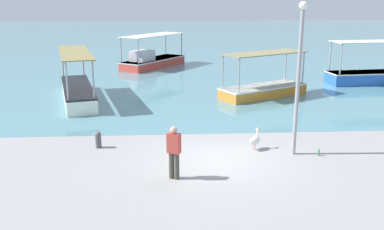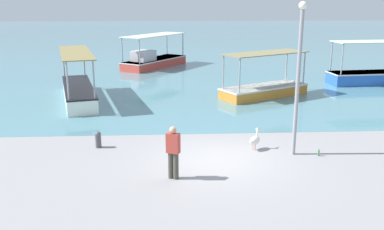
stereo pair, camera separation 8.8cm
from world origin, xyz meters
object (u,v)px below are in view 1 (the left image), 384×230
object	(u,v)px
fishing_boat_center	(78,90)
mooring_bollard	(98,139)
fisherman_standing	(174,151)
fishing_boat_far_left	(152,60)
glass_bottle	(319,153)
fishing_boat_far_right	(263,88)
fishing_boat_near_left	(370,75)
pelican	(255,140)
lamp_post	(299,71)

from	to	relation	value
fishing_boat_center	mooring_bollard	xyz separation A→B (m)	(2.27, -7.78, -0.23)
mooring_bollard	fisherman_standing	size ratio (longest dim) A/B	0.37
fishing_boat_far_left	glass_bottle	distance (m)	21.54
fishing_boat_far_left	fisherman_standing	xyz separation A→B (m)	(1.38, -22.20, 0.31)
fishing_boat_center	mooring_bollard	distance (m)	8.11
fishing_boat_far_right	fishing_boat_far_left	bearing A→B (deg)	121.30
fishing_boat_near_left	glass_bottle	xyz separation A→B (m)	(-7.93, -12.88, -0.46)
fishing_boat_center	glass_bottle	world-z (taller)	fishing_boat_center
pelican	lamp_post	size ratio (longest dim) A/B	0.15
pelican	fishing_boat_near_left	bearing A→B (deg)	50.23
pelican	mooring_bollard	world-z (taller)	pelican
glass_bottle	mooring_bollard	bearing A→B (deg)	170.54
pelican	fisherman_standing	size ratio (longest dim) A/B	0.47
fishing_boat_far_left	pelican	size ratio (longest dim) A/B	7.96
fishing_boat_far_left	fisherman_standing	world-z (taller)	fishing_boat_far_left
mooring_bollard	fisherman_standing	distance (m)	4.14
lamp_post	mooring_bollard	size ratio (longest dim) A/B	8.54
fishing_boat_far_right	lamp_post	bearing A→B (deg)	-95.89
fishing_boat_far_left	mooring_bollard	bearing A→B (deg)	-94.18
pelican	glass_bottle	distance (m)	2.30
fisherman_standing	glass_bottle	bearing A→B (deg)	18.05
lamp_post	fisherman_standing	world-z (taller)	lamp_post
fishing_boat_far_left	lamp_post	world-z (taller)	lamp_post
mooring_bollard	fisherman_standing	xyz separation A→B (m)	(2.78, -3.01, 0.57)
fisherman_standing	glass_bottle	world-z (taller)	fisherman_standing
fishing_boat_center	fishing_boat_far_right	size ratio (longest dim) A/B	1.31
fishing_boat_far_right	glass_bottle	world-z (taller)	fishing_boat_far_right
pelican	mooring_bollard	size ratio (longest dim) A/B	1.28
fisherman_standing	fishing_boat_far_left	bearing A→B (deg)	93.55
fishing_boat_near_left	lamp_post	bearing A→B (deg)	-124.75
mooring_bollard	fisherman_standing	world-z (taller)	fisherman_standing
fishing_boat_far_left	lamp_post	xyz separation A→B (m)	(5.71, -20.28, 2.42)
fishing_boat_near_left	lamp_post	size ratio (longest dim) A/B	1.07
fishing_boat_far_left	fishing_boat_far_right	bearing A→B (deg)	-58.70
fishing_boat_near_left	fishing_boat_far_right	xyz separation A→B (m)	(-7.82, -3.33, -0.07)
fishing_boat_center	lamp_post	size ratio (longest dim) A/B	1.33
fishing_boat_center	fishing_boat_far_right	world-z (taller)	fishing_boat_center
fishing_boat_near_left	pelican	bearing A→B (deg)	-129.77
glass_bottle	fishing_boat_center	bearing A→B (deg)	138.32
lamp_post	glass_bottle	xyz separation A→B (m)	(0.85, -0.23, -2.91)
fishing_boat_far_left	lamp_post	distance (m)	21.21
fishing_boat_far_left	glass_bottle	size ratio (longest dim) A/B	23.60
fishing_boat_far_left	pelican	distance (m)	20.23
fishing_boat_near_left	mooring_bollard	size ratio (longest dim) A/B	9.16
fishing_boat_center	fishing_boat_far_left	xyz separation A→B (m)	(3.67, 11.40, 0.03)
fishing_boat_near_left	fisherman_standing	bearing A→B (deg)	-131.98
fishing_boat_near_left	fishing_boat_far_right	size ratio (longest dim) A/B	1.05
fishing_boat_far_right	fishing_boat_far_left	distance (m)	12.83
fishing_boat_center	fishing_boat_near_left	distance (m)	18.54
fishing_boat_center	pelican	distance (m)	11.61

